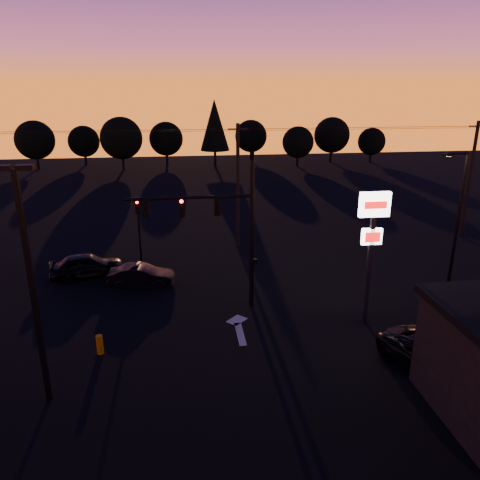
% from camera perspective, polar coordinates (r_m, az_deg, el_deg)
% --- Properties ---
extents(ground, '(120.00, 120.00, 0.00)m').
position_cam_1_polar(ground, '(22.45, -0.93, -12.73)').
color(ground, black).
rests_on(ground, ground).
extents(lane_arrow, '(1.20, 3.10, 0.01)m').
position_cam_1_polar(lane_arrow, '(23.93, -0.17, -10.57)').
color(lane_arrow, beige).
rests_on(lane_arrow, ground).
extents(traffic_signal_mast, '(6.79, 0.52, 8.58)m').
position_cam_1_polar(traffic_signal_mast, '(24.09, -2.29, 2.37)').
color(traffic_signal_mast, black).
rests_on(traffic_signal_mast, ground).
extents(secondary_signal, '(0.30, 0.31, 4.35)m').
position_cam_1_polar(secondary_signal, '(31.92, -12.27, 2.18)').
color(secondary_signal, black).
rests_on(secondary_signal, ground).
extents(parking_lot_light, '(1.25, 0.30, 9.14)m').
position_cam_1_polar(parking_lot_light, '(18.12, -24.21, -3.84)').
color(parking_lot_light, black).
rests_on(parking_lot_light, ground).
extents(pylon_sign, '(1.50, 0.28, 6.80)m').
position_cam_1_polar(pylon_sign, '(23.47, 15.82, 1.15)').
color(pylon_sign, black).
rests_on(pylon_sign, ground).
extents(streetlight, '(1.55, 0.35, 8.00)m').
position_cam_1_polar(streetlight, '(30.19, 25.00, 2.96)').
color(streetlight, black).
rests_on(streetlight, ground).
extents(utility_pole_1, '(1.40, 0.26, 9.00)m').
position_cam_1_polar(utility_pole_1, '(34.05, -0.26, 6.64)').
color(utility_pole_1, black).
rests_on(utility_pole_1, ground).
extents(utility_pole_2, '(1.40, 0.26, 9.00)m').
position_cam_1_polar(utility_pole_2, '(40.38, 26.19, 6.64)').
color(utility_pole_2, black).
rests_on(utility_pole_2, ground).
extents(power_wires, '(36.00, 1.22, 0.07)m').
position_cam_1_polar(power_wires, '(33.44, -0.27, 13.31)').
color(power_wires, black).
rests_on(power_wires, ground).
extents(bollard, '(0.30, 0.30, 0.91)m').
position_cam_1_polar(bollard, '(22.54, -16.71, -12.12)').
color(bollard, '#B76A00').
rests_on(bollard, ground).
extents(tree_0, '(5.36, 5.36, 6.74)m').
position_cam_1_polar(tree_0, '(72.27, -23.73, 11.09)').
color(tree_0, black).
rests_on(tree_0, ground).
extents(tree_1, '(4.54, 4.54, 5.71)m').
position_cam_1_polar(tree_1, '(73.84, -18.50, 11.33)').
color(tree_1, black).
rests_on(tree_1, ground).
extents(tree_2, '(5.77, 5.78, 7.26)m').
position_cam_1_polar(tree_2, '(67.91, -14.28, 11.94)').
color(tree_2, black).
rests_on(tree_2, ground).
extents(tree_3, '(4.95, 4.95, 6.22)m').
position_cam_1_polar(tree_3, '(71.52, -9.00, 12.08)').
color(tree_3, black).
rests_on(tree_3, ground).
extents(tree_4, '(4.18, 4.18, 9.50)m').
position_cam_1_polar(tree_4, '(68.48, -3.12, 13.83)').
color(tree_4, black).
rests_on(tree_4, ground).
extents(tree_5, '(4.95, 4.95, 6.22)m').
position_cam_1_polar(tree_5, '(74.31, 1.34, 12.54)').
color(tree_5, black).
rests_on(tree_5, ground).
extents(tree_6, '(4.54, 4.54, 5.71)m').
position_cam_1_polar(tree_6, '(69.68, 7.08, 11.74)').
color(tree_6, black).
rests_on(tree_6, ground).
extents(tree_7, '(5.36, 5.36, 6.74)m').
position_cam_1_polar(tree_7, '(74.15, 11.13, 12.44)').
color(tree_7, black).
rests_on(tree_7, ground).
extents(tree_8, '(4.12, 4.12, 5.19)m').
position_cam_1_polar(tree_8, '(75.41, 15.75, 11.48)').
color(tree_8, black).
rests_on(tree_8, ground).
extents(car_left, '(4.76, 2.62, 1.53)m').
position_cam_1_polar(car_left, '(30.96, -18.16, -2.97)').
color(car_left, black).
rests_on(car_left, ground).
extents(car_mid, '(4.00, 1.74, 1.28)m').
position_cam_1_polar(car_mid, '(28.89, -11.94, -4.25)').
color(car_mid, black).
rests_on(car_mid, ground).
extents(suv_parked, '(3.94, 5.76, 1.46)m').
position_cam_1_polar(suv_parked, '(21.68, 22.92, -13.35)').
color(suv_parked, black).
rests_on(suv_parked, ground).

